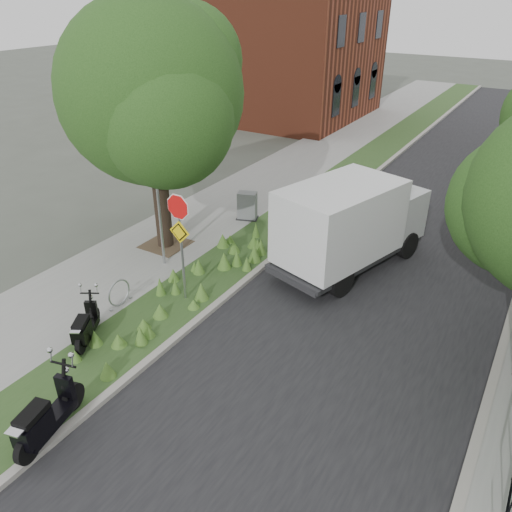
# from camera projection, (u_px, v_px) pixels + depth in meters

# --- Properties ---
(ground) EXTENTS (120.00, 120.00, 0.00)m
(ground) POSITION_uv_depth(u_px,v_px,m) (214.00, 328.00, 12.92)
(ground) COLOR #4C5147
(ground) RESTS_ON ground
(sidewalk_near) EXTENTS (3.50, 60.00, 0.12)m
(sidewalk_near) POSITION_uv_depth(u_px,v_px,m) (267.00, 181.00, 22.32)
(sidewalk_near) COLOR gray
(sidewalk_near) RESTS_ON ground
(verge) EXTENTS (2.00, 60.00, 0.12)m
(verge) POSITION_uv_depth(u_px,v_px,m) (324.00, 193.00, 21.06)
(verge) COLOR #2D4B20
(verge) RESTS_ON ground
(kerb_near) EXTENTS (0.20, 60.00, 0.13)m
(kerb_near) POSITION_uv_depth(u_px,v_px,m) (346.00, 198.00, 20.60)
(kerb_near) COLOR #9E9991
(kerb_near) RESTS_ON ground
(road) EXTENTS (7.00, 60.00, 0.01)m
(road) POSITION_uv_depth(u_px,v_px,m) (431.00, 217.00, 19.02)
(road) COLOR black
(road) RESTS_ON ground
(street_tree_main) EXTENTS (6.21, 5.54, 7.66)m
(street_tree_main) POSITION_uv_depth(u_px,v_px,m) (151.00, 101.00, 14.63)
(street_tree_main) COLOR black
(street_tree_main) RESTS_ON ground
(bare_post) EXTENTS (0.08, 0.08, 4.00)m
(bare_post) POSITION_uv_depth(u_px,v_px,m) (159.00, 204.00, 14.72)
(bare_post) COLOR #A5A8AD
(bare_post) RESTS_ON ground
(bike_hoop) EXTENTS (0.06, 0.78, 0.77)m
(bike_hoop) POSITION_uv_depth(u_px,v_px,m) (119.00, 293.00, 13.47)
(bike_hoop) COLOR #A5A8AD
(bike_hoop) RESTS_ON ground
(sign_assembly) EXTENTS (0.94, 0.08, 3.22)m
(sign_assembly) POSITION_uv_depth(u_px,v_px,m) (179.00, 226.00, 12.88)
(sign_assembly) COLOR #A5A8AD
(sign_assembly) RESTS_ON ground
(brick_building) EXTENTS (9.40, 10.40, 8.30)m
(brick_building) POSITION_uv_depth(u_px,v_px,m) (292.00, 49.00, 31.71)
(brick_building) COLOR brown
(brick_building) RESTS_ON ground
(scooter_near) EXTENTS (0.93, 1.44, 0.76)m
(scooter_near) POSITION_uv_depth(u_px,v_px,m) (85.00, 330.00, 12.03)
(scooter_near) COLOR black
(scooter_near) RESTS_ON ground
(scooter_far) EXTENTS (0.71, 1.93, 0.93)m
(scooter_far) POSITION_uv_depth(u_px,v_px,m) (43.00, 423.00, 9.37)
(scooter_far) COLOR black
(scooter_far) RESTS_ON ground
(box_truck) EXTENTS (3.43, 5.65, 2.40)m
(box_truck) POSITION_uv_depth(u_px,v_px,m) (350.00, 221.00, 14.98)
(box_truck) COLOR #262628
(box_truck) RESTS_ON ground
(utility_cabinet) EXTENTS (0.90, 0.74, 1.03)m
(utility_cabinet) POSITION_uv_depth(u_px,v_px,m) (247.00, 206.00, 18.42)
(utility_cabinet) COLOR #262628
(utility_cabinet) RESTS_ON ground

